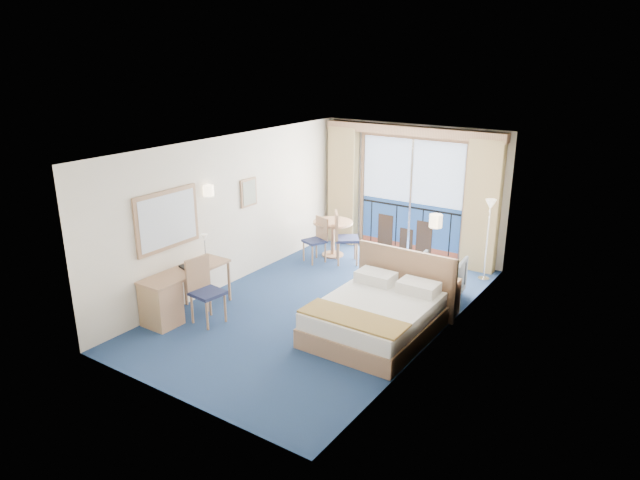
{
  "coord_description": "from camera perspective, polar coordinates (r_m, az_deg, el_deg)",
  "views": [
    {
      "loc": [
        4.82,
        -7.28,
        4.08
      ],
      "look_at": [
        -0.22,
        0.2,
        1.07
      ],
      "focal_mm": 32.0,
      "sensor_mm": 36.0,
      "label": 1
    }
  ],
  "objects": [
    {
      "name": "room_walls",
      "position": [
        9.03,
        0.46,
        3.66
      ],
      "size": [
        4.04,
        6.54,
        2.72
      ],
      "color": "#EFE4CF",
      "rests_on": "ground"
    },
    {
      "name": "desk_lamp",
      "position": [
        9.57,
        -11.47,
        -0.22
      ],
      "size": [
        0.12,
        0.12,
        0.46
      ],
      "color": "silver",
      "rests_on": "desk"
    },
    {
      "name": "nightstand",
      "position": [
        9.43,
        12.1,
        -5.61
      ],
      "size": [
        0.46,
        0.44,
        0.61
      ],
      "primitive_type": "cube",
      "color": "#A97A59",
      "rests_on": "ground"
    },
    {
      "name": "curtain_left",
      "position": [
        12.48,
        2.32,
        5.42
      ],
      "size": [
        0.65,
        0.22,
        2.55
      ],
      "primitive_type": "cube",
      "color": "tan",
      "rests_on": "room_walls"
    },
    {
      "name": "armchair",
      "position": [
        10.06,
        11.85,
        -3.67
      ],
      "size": [
        0.85,
        0.87,
        0.72
      ],
      "primitive_type": "imported",
      "rotation": [
        0.0,
        0.0,
        3.25
      ],
      "color": "#424850",
      "rests_on": "ground"
    },
    {
      "name": "mirror",
      "position": [
        9.27,
        -15.01,
        1.95
      ],
      "size": [
        0.05,
        1.25,
        0.95
      ],
      "color": "tan",
      "rests_on": "room_walls"
    },
    {
      "name": "pelmet",
      "position": [
        11.55,
        9.15,
        10.73
      ],
      "size": [
        3.8,
        0.25,
        0.18
      ],
      "primitive_type": "cube",
      "color": "tan",
      "rests_on": "room_walls"
    },
    {
      "name": "round_table",
      "position": [
        11.78,
        1.3,
        1.03
      ],
      "size": [
        0.82,
        0.82,
        0.74
      ],
      "color": "tan",
      "rests_on": "ground"
    },
    {
      "name": "folder",
      "position": [
        9.45,
        -12.81,
        -2.68
      ],
      "size": [
        0.41,
        0.35,
        0.03
      ],
      "primitive_type": "cube",
      "rotation": [
        0.0,
        0.0,
        -0.29
      ],
      "color": "black",
      "rests_on": "desk"
    },
    {
      "name": "sconce_right",
      "position": [
        8.01,
        11.51,
        1.88
      ],
      "size": [
        0.18,
        0.18,
        0.18
      ],
      "primitive_type": "cylinder",
      "color": "#FFE2B2",
      "rests_on": "room_walls"
    },
    {
      "name": "desk",
      "position": [
        9.25,
        -15.09,
        -5.64
      ],
      "size": [
        0.54,
        1.57,
        0.74
      ],
      "color": "tan",
      "rests_on": "ground"
    },
    {
      "name": "floor",
      "position": [
        9.64,
        0.43,
        -6.61
      ],
      "size": [
        6.5,
        6.5,
        0.0
      ],
      "primitive_type": "plane",
      "color": "navy",
      "rests_on": "ground"
    },
    {
      "name": "table_chair_b",
      "position": [
        11.48,
        -0.24,
        0.31
      ],
      "size": [
        0.51,
        0.51,
        0.91
      ],
      "rotation": [
        0.0,
        0.0,
        -0.37
      ],
      "color": "#21284D",
      "rests_on": "ground"
    },
    {
      "name": "sconce_left",
      "position": [
        9.76,
        -11.09,
        4.88
      ],
      "size": [
        0.18,
        0.18,
        0.18
      ],
      "primitive_type": "cylinder",
      "color": "#FFE2B2",
      "rests_on": "room_walls"
    },
    {
      "name": "bed",
      "position": [
        8.67,
        5.74,
        -7.51
      ],
      "size": [
        1.71,
        2.03,
        1.08
      ],
      "color": "tan",
      "rests_on": "ground"
    },
    {
      "name": "table_chair_a",
      "position": [
        11.35,
        2.27,
        0.54
      ],
      "size": [
        0.64,
        0.64,
        1.06
      ],
      "rotation": [
        0.0,
        0.0,
        2.2
      ],
      "color": "#21284D",
      "rests_on": "ground"
    },
    {
      "name": "balcony_door",
      "position": [
        11.93,
        9.02,
        3.94
      ],
      "size": [
        2.36,
        0.03,
        2.52
      ],
      "color": "navy",
      "rests_on": "room_walls"
    },
    {
      "name": "desk_chair",
      "position": [
        9.09,
        -11.58,
        -4.57
      ],
      "size": [
        0.5,
        0.49,
        1.04
      ],
      "rotation": [
        0.0,
        0.0,
        1.47
      ],
      "color": "#21284D",
      "rests_on": "ground"
    },
    {
      "name": "curtain_right",
      "position": [
        11.21,
        15.93,
        3.22
      ],
      "size": [
        0.65,
        0.22,
        2.55
      ],
      "primitive_type": "cube",
      "color": "tan",
      "rests_on": "room_walls"
    },
    {
      "name": "floor_lamp",
      "position": [
        10.77,
        16.56,
        1.97
      ],
      "size": [
        0.21,
        0.21,
        1.54
      ],
      "color": "silver",
      "rests_on": "ground"
    },
    {
      "name": "wall_print",
      "position": [
        10.59,
        -7.14,
        4.73
      ],
      "size": [
        0.04,
        0.42,
        0.52
      ],
      "color": "tan",
      "rests_on": "room_walls"
    },
    {
      "name": "phone",
      "position": [
        9.33,
        12.5,
        -3.64
      ],
      "size": [
        0.22,
        0.19,
        0.08
      ],
      "primitive_type": "cube",
      "rotation": [
        0.0,
        0.0,
        0.29
      ],
      "color": "silver",
      "rests_on": "nightstand"
    }
  ]
}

